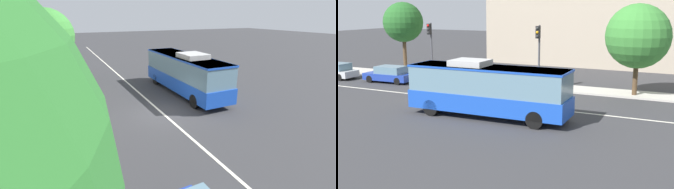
% 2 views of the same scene
% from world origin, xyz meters
% --- Properties ---
extents(ground_plane, '(160.00, 160.00, 0.00)m').
position_xyz_m(ground_plane, '(0.00, 0.00, 0.00)').
color(ground_plane, '#333335').
extents(sidewalk_kerb, '(80.00, 2.68, 0.14)m').
position_xyz_m(sidewalk_kerb, '(0.00, 6.85, 0.07)').
color(sidewalk_kerb, '#B2ADA3').
rests_on(sidewalk_kerb, ground_plane).
extents(lane_centre_line, '(76.00, 0.16, 0.01)m').
position_xyz_m(lane_centre_line, '(0.00, 0.00, 0.01)').
color(lane_centre_line, silver).
rests_on(lane_centre_line, ground_plane).
extents(transit_bus, '(10.04, 2.68, 3.46)m').
position_xyz_m(transit_bus, '(3.37, -3.47, 1.81)').
color(transit_bus, '#1947B7').
rests_on(transit_bus, ground_plane).
extents(sedan_blue, '(4.57, 2.00, 1.46)m').
position_xyz_m(sedan_blue, '(-10.08, 3.22, 0.72)').
color(sedan_blue, '#1E3899').
rests_on(sedan_blue, ground_plane).
extents(traffic_light_near_corner, '(0.33, 0.62, 5.20)m').
position_xyz_m(traffic_light_near_corner, '(3.11, 5.61, 3.56)').
color(traffic_light_near_corner, '#47474C').
rests_on(traffic_light_near_corner, ground_plane).
extents(traffic_light_mid_block, '(0.32, 0.62, 5.20)m').
position_xyz_m(traffic_light_mid_block, '(-7.50, 5.93, 3.56)').
color(traffic_light_mid_block, '#47474C').
rests_on(traffic_light_mid_block, ground_plane).
extents(street_tree_kerbside_left, '(4.73, 4.73, 6.87)m').
position_xyz_m(street_tree_kerbside_left, '(10.52, 6.44, 4.49)').
color(street_tree_kerbside_left, '#4C3823').
rests_on(street_tree_kerbside_left, ground_plane).
extents(street_tree_kerbside_centre, '(3.89, 3.89, 7.10)m').
position_xyz_m(street_tree_kerbside_centre, '(-11.84, 7.57, 5.12)').
color(street_tree_kerbside_centre, '#4C3823').
rests_on(street_tree_kerbside_centre, ground_plane).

